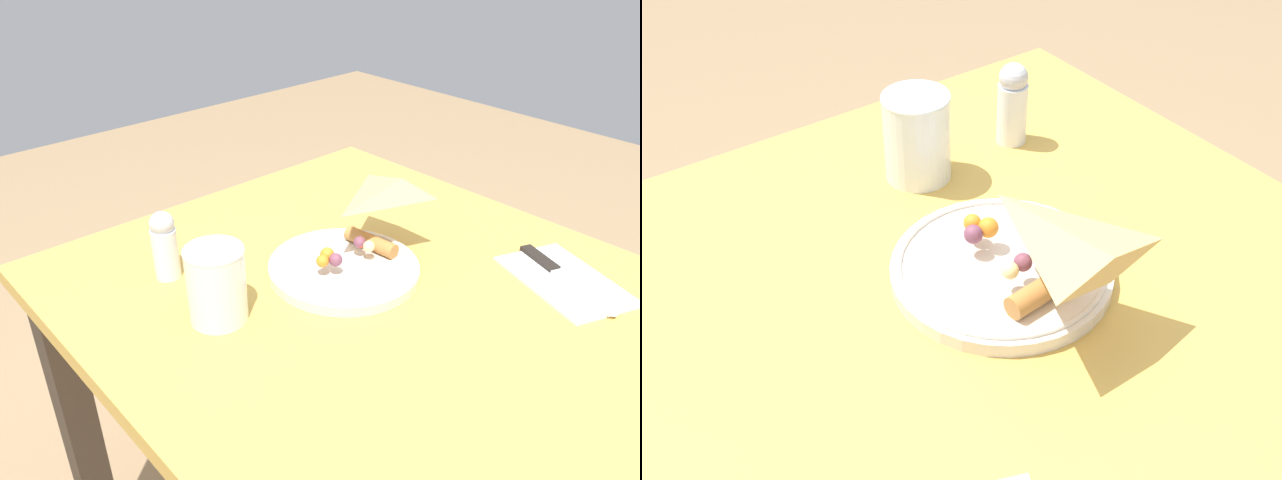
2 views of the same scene
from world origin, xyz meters
TOP-DOWN VIEW (x-y plane):
  - dining_table at (0.00, 0.00)m, footprint 0.91×0.78m
  - plate_pizza at (-0.08, 0.00)m, footprint 0.23×0.23m
  - milk_glass at (-0.11, -0.21)m, footprint 0.08×0.08m
  - salt_shaker at (-0.25, -0.20)m, footprint 0.04×0.04m

SIDE VIEW (x-z plane):
  - dining_table at x=0.00m, z-range 0.25..0.98m
  - plate_pizza at x=-0.08m, z-range 0.73..0.78m
  - milk_glass at x=-0.11m, z-range 0.73..0.84m
  - salt_shaker at x=-0.25m, z-range 0.74..0.85m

